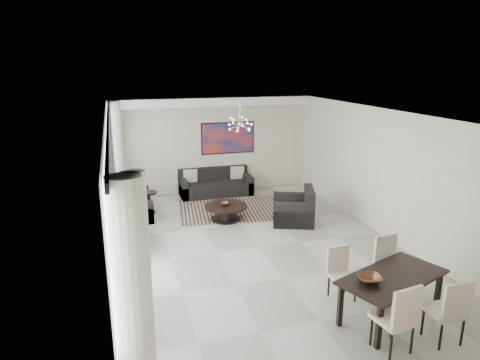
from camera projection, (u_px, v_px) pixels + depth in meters
name	position (u px, v px, depth m)	size (l,w,h in m)	color
room_shell	(281.00, 182.00, 9.05)	(6.00, 9.00, 2.90)	#A8A39B
window_wall	(118.00, 194.00, 8.14)	(0.37, 8.95, 2.90)	white
soffit	(213.00, 102.00, 12.55)	(5.98, 0.40, 0.26)	white
painting	(228.00, 138.00, 13.14)	(1.68, 0.04, 0.98)	#B73219
chandelier	(240.00, 124.00, 11.08)	(0.66, 0.66, 0.71)	silver
rug	(231.00, 209.00, 11.73)	(2.75, 2.12, 0.01)	black
coffee_table	(226.00, 212.00, 10.90)	(1.10, 1.10, 0.39)	black
bowl_coffee	(225.00, 204.00, 10.86)	(0.24, 0.24, 0.08)	brown
sofa_main	(216.00, 186.00, 13.00)	(2.16, 0.88, 0.79)	black
loveseat	(132.00, 206.00, 11.19)	(0.90, 1.60, 0.80)	black
armchair	(295.00, 211.00, 10.72)	(1.29, 1.32, 0.88)	black
side_table	(149.00, 199.00, 11.36)	(0.42, 0.42, 0.58)	black
tv_console	(126.00, 236.00, 9.32)	(0.42, 1.48, 0.46)	black
television	(132.00, 212.00, 9.14)	(1.13, 0.15, 0.65)	gray
dining_table	(392.00, 281.00, 6.57)	(1.96, 1.45, 0.73)	black
dining_chair_sw	(400.00, 315.00, 5.75)	(0.55, 0.55, 1.05)	beige
dining_chair_se	(450.00, 308.00, 5.95)	(0.47, 0.47, 1.02)	beige
dining_chair_nw	(340.00, 269.00, 7.24)	(0.43, 0.43, 0.89)	beige
dining_chair_ne	(388.00, 260.00, 7.43)	(0.51, 0.51, 1.00)	beige
bowl_dining	(370.00, 279.00, 6.37)	(0.35, 0.35, 0.09)	brown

